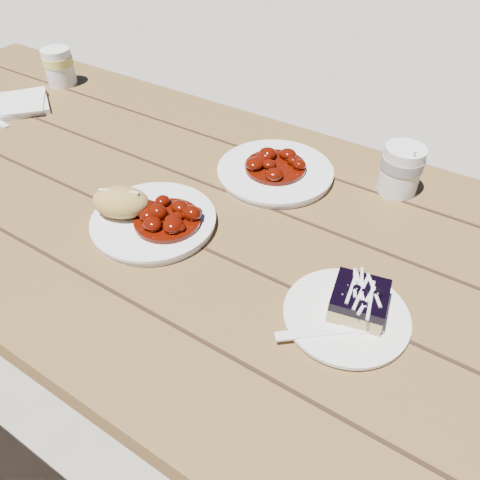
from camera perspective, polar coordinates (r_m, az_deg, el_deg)
The scene contains 13 objects.
ground at distance 1.50m, azimuth -5.31°, elevation -18.63°, with size 60.00×60.00×0.00m, color #9B968C.
picnic_table at distance 1.04m, azimuth -7.32°, elevation -2.31°, with size 2.00×1.55×0.75m.
main_plate at distance 0.87m, azimuth -10.46°, elevation 2.21°, with size 0.22×0.22×0.02m, color white.
goulash_stew at distance 0.84m, azimuth -8.94°, elevation 3.22°, with size 0.12×0.12×0.04m, color #520C02, non-canonical shape.
bread_roll at distance 0.87m, azimuth -14.33°, elevation 4.49°, with size 0.10×0.07×0.05m, color #B49245.
dessert_plate at distance 0.72m, azimuth 12.79°, elevation -9.01°, with size 0.18×0.18×0.01m, color white.
blueberry_cake at distance 0.71m, azimuth 14.32°, elevation -7.14°, with size 0.09×0.09×0.05m.
fork_dessert at distance 0.69m, azimuth 9.52°, elevation -11.01°, with size 0.03×0.16×0.01m, color white, non-canonical shape.
coffee_cup at distance 0.97m, azimuth 19.00°, elevation 8.10°, with size 0.08×0.08×0.10m, color white.
napkin_stack at distance 1.39m, azimuth -25.50°, elevation 14.70°, with size 0.15×0.15×0.01m, color white.
second_plate at distance 0.99m, azimuth 4.29°, elevation 8.22°, with size 0.24×0.24×0.02m, color white.
second_stew at distance 0.97m, azimuth 4.38°, elevation 9.64°, with size 0.13×0.13×0.04m, color #520C02, non-canonical shape.
second_cup at distance 1.47m, azimuth -21.18°, elevation 19.09°, with size 0.08×0.08×0.10m, color white.
Camera 1 is at (0.51, -0.55, 1.30)m, focal length 35.00 mm.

